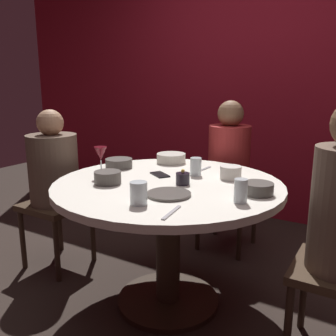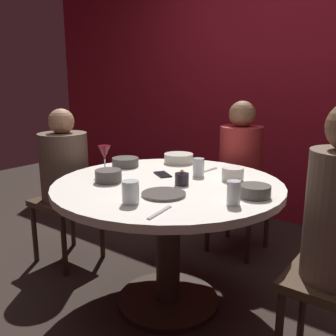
# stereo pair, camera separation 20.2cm
# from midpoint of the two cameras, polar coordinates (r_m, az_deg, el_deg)

# --- Properties ---
(ground_plane) EXTENTS (8.00, 8.00, 0.00)m
(ground_plane) POSITION_cam_midpoint_polar(r_m,az_deg,el_deg) (2.35, 2.62, -20.05)
(ground_plane) COLOR #2D231E
(back_wall) EXTENTS (6.00, 0.10, 2.60)m
(back_wall) POSITION_cam_midpoint_polar(r_m,az_deg,el_deg) (3.56, 19.49, 12.69)
(back_wall) COLOR maroon
(back_wall) RESTS_ON ground
(dining_table) EXTENTS (1.27, 1.27, 0.75)m
(dining_table) POSITION_cam_midpoint_polar(r_m,az_deg,el_deg) (2.09, 2.78, -6.57)
(dining_table) COLOR silver
(dining_table) RESTS_ON ground
(seated_diner_left) EXTENTS (0.40, 0.40, 1.11)m
(seated_diner_left) POSITION_cam_midpoint_polar(r_m,az_deg,el_deg) (2.66, -13.70, -0.13)
(seated_diner_left) COLOR #3F2D1E
(seated_diner_left) RESTS_ON ground
(seated_diner_back) EXTENTS (0.40, 0.40, 1.16)m
(seated_diner_back) POSITION_cam_midpoint_polar(r_m,az_deg,el_deg) (2.82, 13.17, 1.12)
(seated_diner_back) COLOR #3F2D1E
(seated_diner_back) RESTS_ON ground
(candle_holder) EXTENTS (0.08, 0.08, 0.09)m
(candle_holder) POSITION_cam_midpoint_polar(r_m,az_deg,el_deg) (1.98, 5.12, -1.72)
(candle_holder) COLOR black
(candle_holder) RESTS_ON dining_table
(wine_glass) EXTENTS (0.08, 0.08, 0.18)m
(wine_glass) POSITION_cam_midpoint_polar(r_m,az_deg,el_deg) (2.19, -7.24, 2.22)
(wine_glass) COLOR silver
(wine_glass) RESTS_ON dining_table
(dinner_plate) EXTENTS (0.22, 0.22, 0.01)m
(dinner_plate) POSITION_cam_midpoint_polar(r_m,az_deg,el_deg) (1.80, 2.54, -4.11)
(dinner_plate) COLOR #4C4742
(dinner_plate) RESTS_ON dining_table
(cell_phone) EXTENTS (0.16, 0.13, 0.01)m
(cell_phone) POSITION_cam_midpoint_polar(r_m,az_deg,el_deg) (2.19, 1.79, -1.03)
(cell_phone) COLOR black
(cell_phone) RESTS_ON dining_table
(bowl_serving_large) EXTENTS (0.20, 0.20, 0.06)m
(bowl_serving_large) POSITION_cam_midpoint_polar(r_m,az_deg,el_deg) (2.51, 3.95, 1.49)
(bowl_serving_large) COLOR beige
(bowl_serving_large) RESTS_ON dining_table
(bowl_salad_center) EXTENTS (0.12, 0.12, 0.07)m
(bowl_salad_center) POSITION_cam_midpoint_polar(r_m,az_deg,el_deg) (2.11, 12.72, -0.94)
(bowl_salad_center) COLOR silver
(bowl_salad_center) RESTS_ON dining_table
(bowl_small_white) EXTENTS (0.15, 0.15, 0.06)m
(bowl_small_white) POSITION_cam_midpoint_polar(r_m,az_deg,el_deg) (1.84, 16.39, -3.50)
(bowl_small_white) COLOR #4C4742
(bowl_small_white) RESTS_ON dining_table
(bowl_sauce_side) EXTENTS (0.15, 0.15, 0.07)m
(bowl_sauce_side) POSITION_cam_midpoint_polar(r_m,az_deg,el_deg) (2.04, -6.45, -1.25)
(bowl_sauce_side) COLOR #4C4742
(bowl_sauce_side) RESTS_ON dining_table
(bowl_rice_portion) EXTENTS (0.17, 0.17, 0.06)m
(bowl_rice_portion) POSITION_cam_midpoint_polar(r_m,az_deg,el_deg) (2.41, -4.27, 0.89)
(bowl_rice_portion) COLOR #4C4742
(bowl_rice_portion) RESTS_ON dining_table
(cup_near_candle) EXTENTS (0.07, 0.07, 0.11)m
(cup_near_candle) POSITION_cam_midpoint_polar(r_m,az_deg,el_deg) (2.17, 7.42, 0.08)
(cup_near_candle) COLOR silver
(cup_near_candle) RESTS_ON dining_table
(cup_by_left_diner) EXTENTS (0.08, 0.08, 0.11)m
(cup_by_left_diner) POSITION_cam_midpoint_polar(r_m,az_deg,el_deg) (1.67, -2.40, -3.82)
(cup_by_left_diner) COLOR silver
(cup_by_left_diner) RESTS_ON dining_table
(cup_by_right_diner) EXTENTS (0.06, 0.06, 0.11)m
(cup_by_right_diner) POSITION_cam_midpoint_polar(r_m,az_deg,el_deg) (1.70, 13.53, -3.82)
(cup_by_right_diner) COLOR silver
(cup_by_right_diner) RESTS_ON dining_table
(fork_near_plate) EXTENTS (0.03, 0.18, 0.01)m
(fork_near_plate) POSITION_cam_midpoint_polar(r_m,az_deg,el_deg) (2.32, 8.74, -0.39)
(fork_near_plate) COLOR #B7B7BC
(fork_near_plate) RESTS_ON dining_table
(knife_near_plate) EXTENTS (0.04, 0.18, 0.01)m
(knife_near_plate) POSITION_cam_midpoint_polar(r_m,az_deg,el_deg) (1.57, 2.40, -6.95)
(knife_near_plate) COLOR #B7B7BC
(knife_near_plate) RESTS_ON dining_table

